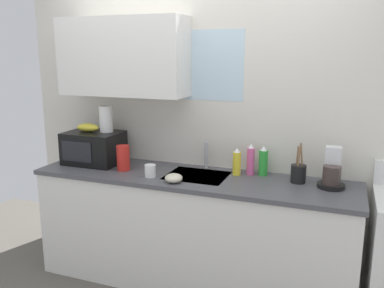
# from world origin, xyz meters

# --- Properties ---
(kitchen_wall_assembly) EXTENTS (3.26, 0.42, 2.50)m
(kitchen_wall_assembly) POSITION_xyz_m (-0.13, 0.31, 1.36)
(kitchen_wall_assembly) COLOR silver
(kitchen_wall_assembly) RESTS_ON ground
(counter_unit) EXTENTS (2.49, 0.63, 0.90)m
(counter_unit) POSITION_xyz_m (0.00, 0.00, 0.46)
(counter_unit) COLOR white
(counter_unit) RESTS_ON ground
(sink_faucet) EXTENTS (0.03, 0.03, 0.22)m
(sink_faucet) POSITION_xyz_m (0.03, 0.24, 1.01)
(sink_faucet) COLOR #B2B5BA
(sink_faucet) RESTS_ON counter_unit
(microwave) EXTENTS (0.46, 0.35, 0.27)m
(microwave) POSITION_xyz_m (-0.91, 0.05, 1.04)
(microwave) COLOR black
(microwave) RESTS_ON counter_unit
(banana_bunch) EXTENTS (0.20, 0.11, 0.07)m
(banana_bunch) POSITION_xyz_m (-0.96, 0.05, 1.20)
(banana_bunch) COLOR gold
(banana_bunch) RESTS_ON microwave
(paper_towel_roll) EXTENTS (0.11, 0.11, 0.22)m
(paper_towel_roll) POSITION_xyz_m (-0.81, 0.10, 1.28)
(paper_towel_roll) COLOR white
(paper_towel_roll) RESTS_ON microwave
(coffee_maker) EXTENTS (0.19, 0.21, 0.28)m
(coffee_maker) POSITION_xyz_m (1.01, 0.11, 1.00)
(coffee_maker) COLOR black
(coffee_maker) RESTS_ON counter_unit
(dish_soap_bottle_yellow) EXTENTS (0.06, 0.06, 0.22)m
(dish_soap_bottle_yellow) POSITION_xyz_m (0.31, 0.15, 1.00)
(dish_soap_bottle_yellow) COLOR yellow
(dish_soap_bottle_yellow) RESTS_ON counter_unit
(dish_soap_bottle_pink) EXTENTS (0.06, 0.06, 0.25)m
(dish_soap_bottle_pink) POSITION_xyz_m (0.41, 0.19, 1.02)
(dish_soap_bottle_pink) COLOR #E55999
(dish_soap_bottle_pink) RESTS_ON counter_unit
(dish_soap_bottle_green) EXTENTS (0.07, 0.07, 0.23)m
(dish_soap_bottle_green) POSITION_xyz_m (0.51, 0.21, 1.01)
(dish_soap_bottle_green) COLOR green
(dish_soap_bottle_green) RESTS_ON counter_unit
(cereal_canister) EXTENTS (0.10, 0.10, 0.20)m
(cereal_canister) POSITION_xyz_m (-0.57, -0.05, 1.00)
(cereal_canister) COLOR red
(cereal_canister) RESTS_ON counter_unit
(mug_white) EXTENTS (0.08, 0.08, 0.09)m
(mug_white) POSITION_xyz_m (-0.29, -0.14, 0.95)
(mug_white) COLOR white
(mug_white) RESTS_ON counter_unit
(utensil_crock) EXTENTS (0.11, 0.11, 0.30)m
(utensil_crock) POSITION_xyz_m (0.78, 0.12, 0.97)
(utensil_crock) COLOR black
(utensil_crock) RESTS_ON counter_unit
(small_bowl) EXTENTS (0.13, 0.13, 0.06)m
(small_bowl) POSITION_xyz_m (-0.07, -0.20, 0.93)
(small_bowl) COLOR beige
(small_bowl) RESTS_ON counter_unit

